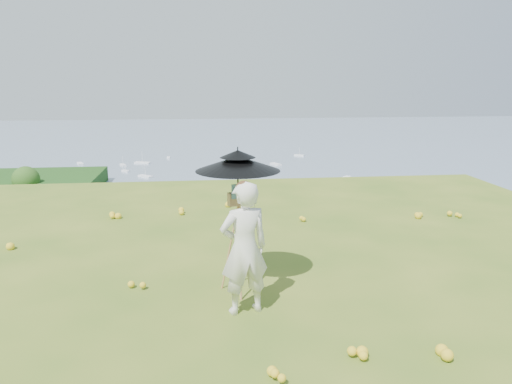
{
  "coord_description": "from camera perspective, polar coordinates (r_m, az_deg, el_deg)",
  "views": [
    {
      "loc": [
        -1.04,
        -7.06,
        2.85
      ],
      "look_at": [
        -0.04,
        1.67,
        0.84
      ],
      "focal_mm": 35.0,
      "sensor_mm": 36.0,
      "label": 1
    }
  ],
  "objects": [
    {
      "name": "slope_trees",
      "position": [
        45.71,
        -4.79,
        -10.15
      ],
      "size": [
        110.0,
        50.0,
        6.0
      ],
      "primitive_type": null,
      "color": "#264B16",
      "rests_on": "forest_slope"
    },
    {
      "name": "sun_umbrella",
      "position": [
        6.51,
        -2.09,
        1.96
      ],
      "size": [
        1.31,
        1.31,
        0.74
      ],
      "primitive_type": null,
      "rotation": [
        0.0,
        0.0,
        0.21
      ],
      "color": "black",
      "rests_on": "field_easel"
    },
    {
      "name": "ground",
      "position": [
        7.69,
        1.71,
        -8.91
      ],
      "size": [
        14.0,
        14.0,
        0.0
      ],
      "primitive_type": "plane",
      "color": "#486B1E",
      "rests_on": "ground"
    },
    {
      "name": "wildflowers",
      "position": [
        7.9,
        1.45,
        -7.84
      ],
      "size": [
        10.0,
        10.5,
        0.12
      ],
      "primitive_type": null,
      "color": "yellow",
      "rests_on": "ground"
    },
    {
      "name": "moored_boats",
      "position": [
        172.36,
        -10.2,
        0.46
      ],
      "size": [
        140.0,
        140.0,
        0.7
      ],
      "primitive_type": null,
      "color": "white",
      "rests_on": "bay_water"
    },
    {
      "name": "shoreline_tier",
      "position": [
        90.8,
        -5.38,
        -12.5
      ],
      "size": [
        170.0,
        28.0,
        8.0
      ],
      "primitive_type": "cube",
      "color": "slate",
      "rests_on": "bay_water"
    },
    {
      "name": "painter_cap",
      "position": [
        5.88,
        -1.4,
        0.82
      ],
      "size": [
        0.23,
        0.26,
        0.1
      ],
      "primitive_type": null,
      "rotation": [
        0.0,
        0.0,
        0.16
      ],
      "color": "#C26A74",
      "rests_on": "painter"
    },
    {
      "name": "harbor_town",
      "position": [
        88.22,
        -5.47,
        -8.69
      ],
      "size": [
        110.0,
        22.0,
        5.0
      ],
      "primitive_type": null,
      "color": "silver",
      "rests_on": "shoreline_tier"
    },
    {
      "name": "field_easel",
      "position": [
        6.7,
        -1.95,
        -5.33
      ],
      "size": [
        0.74,
        0.74,
        1.52
      ],
      "primitive_type": null,
      "rotation": [
        0.0,
        0.0,
        0.34
      ],
      "color": "#AC6D48",
      "rests_on": "ground"
    },
    {
      "name": "painter",
      "position": [
        6.1,
        -1.35,
        -6.45
      ],
      "size": [
        0.69,
        0.54,
        1.67
      ],
      "primitive_type": "imported",
      "rotation": [
        0.0,
        0.0,
        3.4
      ],
      "color": "silver",
      "rests_on": "ground"
    },
    {
      "name": "bay_water",
      "position": [
        249.8,
        -6.25,
        4.33
      ],
      "size": [
        700.0,
        700.0,
        0.0
      ],
      "primitive_type": "plane",
      "color": "slate",
      "rests_on": "ground"
    }
  ]
}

